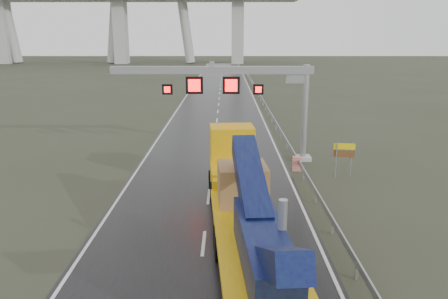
{
  "coord_description": "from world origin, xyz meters",
  "views": [
    {
      "loc": [
        1.01,
        -14.21,
        9.19
      ],
      "look_at": [
        0.91,
        8.82,
        3.2
      ],
      "focal_mm": 35.0,
      "sensor_mm": 36.0,
      "label": 1
    }
  ],
  "objects_px": {
    "sign_gantry": "(241,86)",
    "exit_sign_pair": "(344,153)",
    "heavy_haul_truck": "(245,201)",
    "striped_barrier": "(297,164)"
  },
  "relations": [
    {
      "from": "sign_gantry",
      "to": "exit_sign_pair",
      "type": "height_order",
      "value": "sign_gantry"
    },
    {
      "from": "sign_gantry",
      "to": "heavy_haul_truck",
      "type": "xyz_separation_m",
      "value": [
        -0.19,
        -13.33,
        -3.79
      ]
    },
    {
      "from": "heavy_haul_truck",
      "to": "striped_barrier",
      "type": "height_order",
      "value": "heavy_haul_truck"
    },
    {
      "from": "heavy_haul_truck",
      "to": "sign_gantry",
      "type": "bearing_deg",
      "value": 84.95
    },
    {
      "from": "sign_gantry",
      "to": "heavy_haul_truck",
      "type": "relative_size",
      "value": 0.74
    },
    {
      "from": "heavy_haul_truck",
      "to": "exit_sign_pair",
      "type": "relative_size",
      "value": 8.49
    },
    {
      "from": "heavy_haul_truck",
      "to": "striped_barrier",
      "type": "bearing_deg",
      "value": 64.48
    },
    {
      "from": "striped_barrier",
      "to": "exit_sign_pair",
      "type": "bearing_deg",
      "value": -14.5
    },
    {
      "from": "exit_sign_pair",
      "to": "striped_barrier",
      "type": "height_order",
      "value": "exit_sign_pair"
    },
    {
      "from": "exit_sign_pair",
      "to": "striped_barrier",
      "type": "xyz_separation_m",
      "value": [
        -2.86,
        1.41,
        -1.15
      ]
    }
  ]
}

